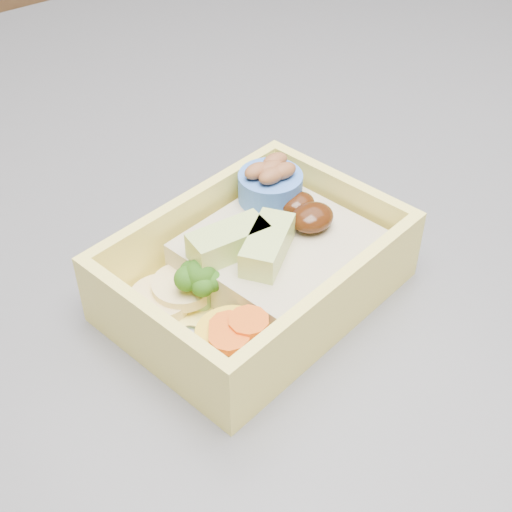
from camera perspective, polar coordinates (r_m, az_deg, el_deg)
island at (r=0.95m, az=-0.78°, el=-15.85°), size 1.24×0.84×0.92m
bento_box at (r=0.47m, az=0.27°, el=-0.71°), size 0.20×0.16×0.07m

